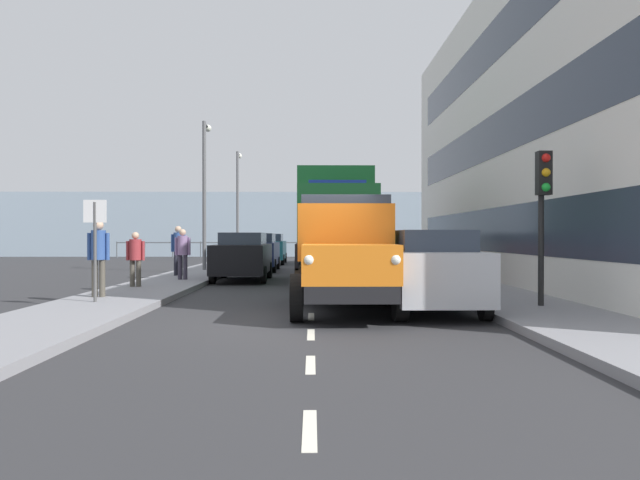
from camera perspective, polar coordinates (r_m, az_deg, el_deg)
name	(u,v)px	position (r m, az deg, el deg)	size (l,w,h in m)	color
ground_plane	(312,279)	(22.61, -0.78, -3.68)	(80.00, 80.00, 0.00)	#2D2D30
sidewalk_left	(436,277)	(23.07, 10.77, -3.42)	(2.40, 44.14, 0.15)	gray
sidewalk_right	(186,277)	(23.07, -12.32, -3.42)	(2.40, 44.14, 0.15)	gray
road_centreline_markings	(312,280)	(21.99, -0.78, -3.79)	(0.12, 40.29, 0.01)	silver
building_terrace	(590,133)	(22.64, 23.82, 9.10)	(7.04, 23.94, 10.09)	silver
sea_horizon	(312,224)	(47.63, -0.75, 1.46)	(80.00, 0.80, 5.00)	#8C9EAD
seawall_railing	(312,245)	(44.03, -0.75, -0.51)	(28.08, 0.08, 1.20)	#4C5156
truck_vintage_orange	(345,256)	(12.73, 2.32, -1.54)	(2.17, 5.64, 2.43)	black
lorry_cargo_green	(334,222)	(21.49, 1.31, 1.64)	(2.58, 8.20, 3.87)	#1E7033
car_silver_kerbside_near	(429,270)	(12.98, 10.12, -2.76)	(1.82, 4.17, 1.72)	#B7BABF
car_maroon_kerbside_1	(393,259)	(18.67, 6.78, -1.79)	(1.93, 4.29, 1.72)	maroon
car_red_kerbside_2	(374,254)	(24.09, 5.09, -1.30)	(1.88, 4.26, 1.72)	#B21E1E
car_white_kerbside_3	(362,250)	(30.06, 3.93, -0.96)	(1.79, 4.56, 1.72)	white
car_black_oppositeside_0	(243,256)	(22.05, -7.19, -1.46)	(1.89, 4.46, 1.72)	black
car_navy_oppositeside_1	(258,251)	(28.11, -5.79, -1.06)	(1.83, 4.67, 1.72)	navy
car_teal_oppositeside_2	(269,248)	(35.06, -4.79, -0.77)	(1.91, 4.62, 1.72)	#1E6670
pedestrian_in_dark_coat	(98,251)	(15.50, -19.93, -1.01)	(0.53, 0.34, 1.83)	#4C473D
pedestrian_couple_b	(135,255)	(18.31, -16.81, -1.32)	(0.53, 0.34, 1.57)	#4C473D
pedestrian_by_lamp	(183,250)	(20.92, -12.67, -0.90)	(0.53, 0.34, 1.68)	#383342
pedestrian_strolling	(178,246)	(23.04, -13.06, -0.56)	(0.53, 0.34, 1.82)	black
traffic_light_near	(543,194)	(13.50, 20.05, 4.05)	(0.28, 0.41, 3.20)	black
lamp_post_promenade	(205,181)	(27.02, -10.67, 5.39)	(0.32, 1.14, 6.40)	#59595B
lamp_post_far	(238,196)	(37.76, -7.65, 4.13)	(0.32, 1.14, 6.60)	#59595B
street_sign	(95,232)	(14.37, -20.21, 0.67)	(0.50, 0.07, 2.25)	#4C4C4C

